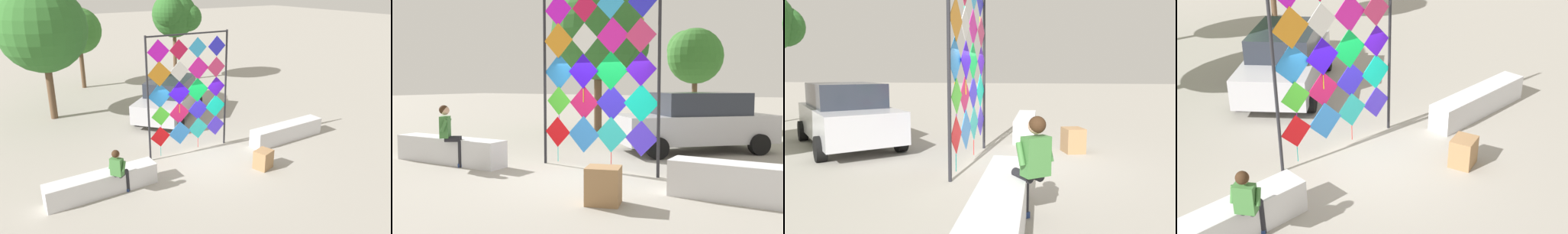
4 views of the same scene
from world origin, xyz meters
The scene contains 9 objects.
ground centered at (0.00, 0.00, 0.00)m, with size 120.00×120.00×0.00m, color #9E998E.
plaza_ledge_left centered at (-3.75, -0.21, 0.33)m, with size 3.30×0.60×0.65m, color silver.
plaza_ledge_right centered at (3.75, -0.21, 0.33)m, with size 3.30×0.60×0.65m, color silver.
kite_display_rack centered at (-0.09, 0.90, 2.37)m, with size 3.14×0.23×4.33m.
seated_vendor centered at (-3.34, -0.57, 0.88)m, with size 0.72×0.68×1.50m.
parked_car centered at (1.18, 4.67, 0.89)m, with size 4.63×4.47×1.75m.
cardboard_box_large centered at (1.35, -1.53, 0.32)m, with size 0.57×0.48×0.63m, color #9E754C.
tree_broadleaf centered at (-0.93, 11.72, 3.33)m, with size 2.70×2.55×4.55m.
tree_palm_like centered at (-3.28, 7.33, 3.95)m, with size 3.81×3.75×5.91m.
Camera 2 is at (4.55, -7.65, 2.01)m, focal length 38.57 mm.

